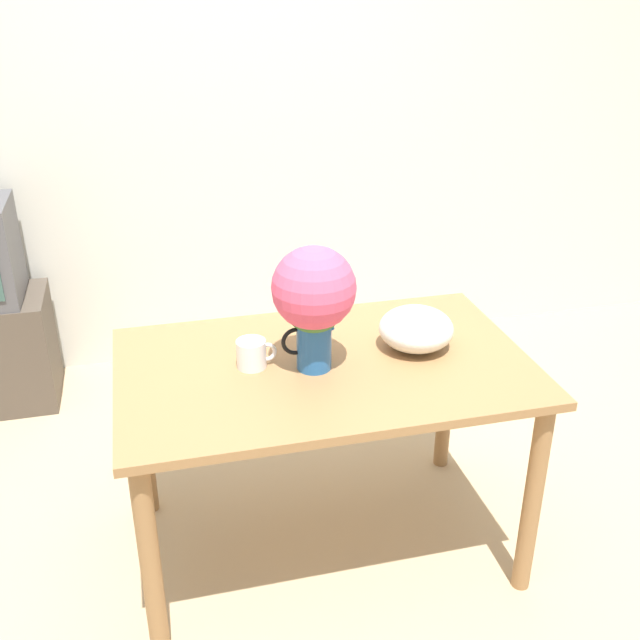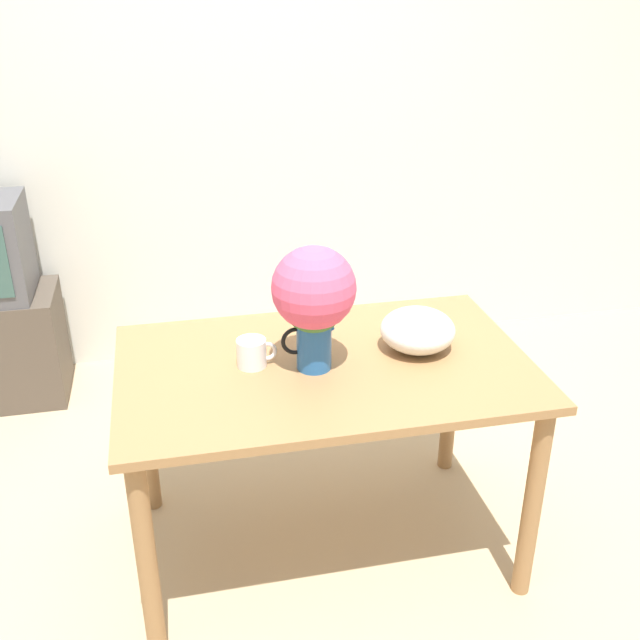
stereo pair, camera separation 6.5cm
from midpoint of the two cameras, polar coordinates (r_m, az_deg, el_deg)
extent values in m
plane|color=tan|center=(2.77, 1.26, -18.42)|extent=(12.00, 12.00, 0.00)
cube|color=silver|center=(3.78, -4.99, 15.98)|extent=(8.00, 0.05, 2.60)
cube|color=olive|center=(2.43, 1.11, -3.59)|extent=(1.33, 0.83, 0.03)
cylinder|color=olive|center=(2.31, -12.24, -17.59)|extent=(0.06, 0.06, 0.73)
cylinder|color=olive|center=(2.56, 16.62, -13.29)|extent=(0.06, 0.06, 0.73)
cylinder|color=olive|center=(2.88, -12.54, -7.96)|extent=(0.06, 0.06, 0.73)
cylinder|color=olive|center=(3.08, 10.55, -5.36)|extent=(0.06, 0.06, 0.73)
cylinder|color=#235B9E|center=(2.35, 0.33, -1.67)|extent=(0.11, 0.11, 0.18)
cone|color=#235B9E|center=(2.33, 1.46, -0.15)|extent=(0.04, 0.04, 0.05)
torus|color=black|center=(2.33, -1.06, -1.60)|extent=(0.09, 0.01, 0.09)
sphere|color=#3D7033|center=(2.29, 0.34, 1.40)|extent=(0.20, 0.20, 0.20)
sphere|color=#DB4C70|center=(2.27, 0.34, 2.45)|extent=(0.26, 0.26, 0.26)
cylinder|color=white|center=(2.39, -4.46, -2.52)|extent=(0.09, 0.09, 0.09)
torus|color=white|center=(2.39, -3.28, -2.40)|extent=(0.06, 0.01, 0.06)
ellipsoid|color=silver|center=(2.50, 8.19, -0.77)|extent=(0.25, 0.25, 0.14)
camera|label=1|loc=(0.03, -89.20, 0.39)|focal=42.00mm
camera|label=2|loc=(0.03, 90.80, -0.39)|focal=42.00mm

